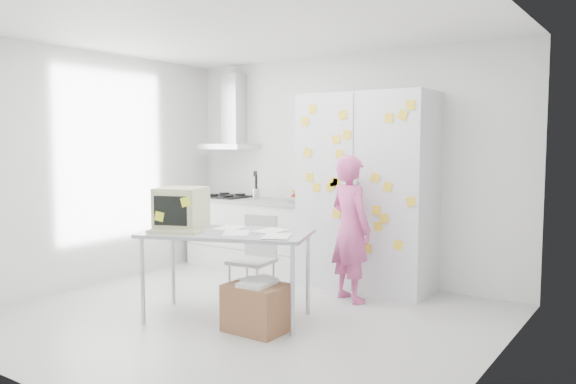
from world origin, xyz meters
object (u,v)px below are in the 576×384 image
Objects in this scene: chair at (255,253)px; cardboard_box at (257,307)px; desk at (197,219)px; person at (350,228)px.

cardboard_box is at bearing -57.32° from chair.
desk is 1.03m from cardboard_box.
person reaches higher than chair.
desk is 3.29× the size of cardboard_box.
desk is at bearing -109.50° from chair.
desk reaches higher than cardboard_box.
chair is at bearing 128.82° from cardboard_box.
desk is at bearing 77.31° from person.
person reaches higher than cardboard_box.
desk is (-0.96, -1.27, 0.17)m from person.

